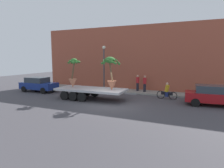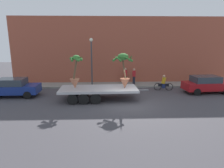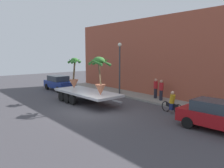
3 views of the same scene
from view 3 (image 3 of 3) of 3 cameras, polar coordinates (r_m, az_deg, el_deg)
name	(u,v)px [view 3 (image 3 of 3)]	position (r m, az deg, el deg)	size (l,w,h in m)	color
ground_plane	(93,111)	(15.70, -4.94, -6.94)	(60.00, 60.00, 0.00)	#423F44
sidewalk	(150,99)	(19.70, 9.83, -3.72)	(24.00, 2.20, 0.15)	gray
building_facade	(164,57)	(20.63, 13.16, 6.67)	(24.00, 1.20, 7.27)	#9E4C38
flatbed_trailer	(85,93)	(18.20, -6.98, -2.38)	(7.28, 2.72, 0.98)	#B7BABF
potted_palm_rear	(100,74)	(16.01, -3.19, 2.71)	(1.63, 1.66, 2.80)	#B26647
potted_palm_middle	(74,74)	(19.30, -9.73, 2.49)	(1.16, 1.17, 2.66)	#C17251
cyclist	(172,103)	(15.53, 15.25, -4.83)	(1.84, 0.38, 1.54)	black
parked_car	(220,116)	(12.83, 26.04, -7.35)	(4.39, 2.05, 1.58)	maroon
trailing_car	(59,83)	(24.84, -13.54, 0.35)	(4.10, 1.93, 1.58)	navy
pedestrian_near_gate	(161,90)	(18.63, 12.56, -1.45)	(0.36, 0.36, 1.71)	black
pedestrian_far_left	(156,88)	(19.44, 11.18, -1.02)	(0.36, 0.36, 1.71)	black
street_lamp	(120,62)	(20.95, 2.00, 5.79)	(0.36, 0.36, 4.83)	#383D42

